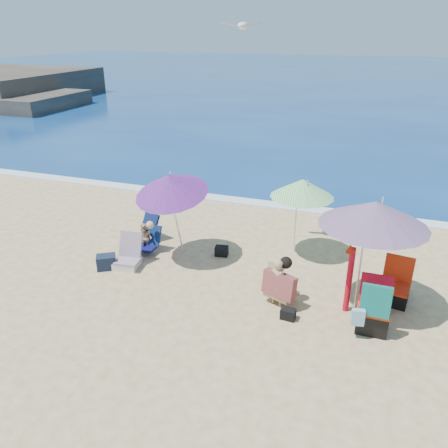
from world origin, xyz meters
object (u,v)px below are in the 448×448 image
(umbrella_striped, at_px, (302,188))
(chair_navy, at_px, (145,234))
(umbrella_turquoise, at_px, (375,214))
(umbrella_blue, at_px, (170,184))
(person_left, at_px, (146,238))
(person_center, at_px, (279,283))
(camp_chair_left, at_px, (395,290))
(furled_umbrella, at_px, (349,274))
(seagull, at_px, (243,26))
(chair_rainbow, at_px, (128,259))
(camp_chair_right, at_px, (373,313))

(umbrella_striped, height_order, chair_navy, umbrella_striped)
(umbrella_turquoise, relative_size, umbrella_blue, 1.13)
(umbrella_blue, height_order, person_left, umbrella_blue)
(umbrella_striped, height_order, person_center, umbrella_striped)
(umbrella_turquoise, distance_m, chair_navy, 5.58)
(umbrella_turquoise, height_order, camp_chair_left, umbrella_turquoise)
(camp_chair_left, bearing_deg, furled_umbrella, -145.21)
(seagull, bearing_deg, umbrella_blue, -134.88)
(umbrella_blue, bearing_deg, umbrella_striped, 23.40)
(umbrella_turquoise, xyz_separation_m, chair_rainbow, (-4.92, -0.04, -1.71))
(umbrella_striped, bearing_deg, umbrella_turquoise, -48.56)
(furled_umbrella, bearing_deg, chair_rainbow, 177.87)
(chair_rainbow, height_order, person_left, person_left)
(umbrella_turquoise, xyz_separation_m, furled_umbrella, (-0.28, -0.22, -1.11))
(umbrella_turquoise, bearing_deg, person_left, 171.91)
(umbrella_blue, distance_m, person_center, 3.10)
(camp_chair_left, distance_m, seagull, 5.92)
(chair_navy, height_order, seagull, seagull)
(chair_navy, distance_m, seagull, 5.20)
(umbrella_blue, relative_size, person_left, 2.72)
(seagull, bearing_deg, camp_chair_left, -21.85)
(umbrella_turquoise, distance_m, umbrella_blue, 4.16)
(camp_chair_right, bearing_deg, umbrella_blue, 163.80)
(camp_chair_left, relative_size, seagull, 1.09)
(seagull, bearing_deg, umbrella_turquoise, -31.05)
(umbrella_turquoise, height_order, umbrella_blue, umbrella_blue)
(umbrella_striped, distance_m, person_left, 3.71)
(umbrella_turquoise, height_order, furled_umbrella, umbrella_turquoise)
(camp_chair_left, relative_size, person_left, 1.15)
(furled_umbrella, xyz_separation_m, camp_chair_left, (0.84, 0.58, -0.51))
(umbrella_blue, relative_size, camp_chair_left, 2.38)
(furled_umbrella, xyz_separation_m, seagull, (-2.66, 1.99, 4.05))
(camp_chair_left, relative_size, person_center, 0.95)
(chair_rainbow, relative_size, seagull, 0.85)
(chair_navy, xyz_separation_m, seagull, (2.24, 0.58, 4.65))
(chair_rainbow, height_order, seagull, seagull)
(umbrella_turquoise, height_order, person_center, umbrella_turquoise)
(camp_chair_left, height_order, person_center, person_center)
(camp_chair_right, relative_size, seagull, 1.19)
(umbrella_turquoise, bearing_deg, chair_rainbow, -179.49)
(umbrella_turquoise, xyz_separation_m, person_center, (-1.49, -0.40, -1.43))
(camp_chair_left, xyz_separation_m, camp_chair_right, (-0.37, -1.03, 0.09))
(chair_rainbow, xyz_separation_m, camp_chair_left, (5.48, 0.41, 0.08))
(person_left, bearing_deg, chair_navy, 123.14)
(umbrella_striped, height_order, umbrella_blue, umbrella_blue)
(furled_umbrella, distance_m, person_left, 4.68)
(chair_navy, distance_m, chair_rainbow, 1.27)
(chair_rainbow, xyz_separation_m, seagull, (1.98, 1.81, 4.64))
(chair_navy, height_order, camp_chair_right, camp_chair_right)
(person_center, bearing_deg, umbrella_blue, 159.40)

